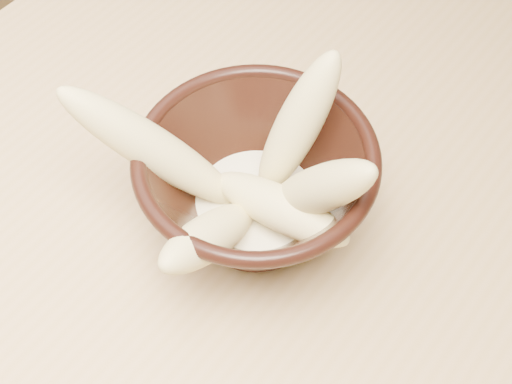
# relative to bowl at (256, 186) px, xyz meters

# --- Properties ---
(bowl) EXTENTS (0.18, 0.18, 0.10)m
(bowl) POSITION_rel_bowl_xyz_m (0.00, 0.00, 0.00)
(bowl) COLOR black
(bowl) RESTS_ON table
(milk_puddle) EXTENTS (0.10, 0.10, 0.01)m
(milk_puddle) POSITION_rel_bowl_xyz_m (0.00, 0.00, -0.02)
(milk_puddle) COLOR #FFF3CD
(milk_puddle) RESTS_ON bowl
(banana_upright) EXTENTS (0.06, 0.09, 0.13)m
(banana_upright) POSITION_rel_bowl_xyz_m (0.01, 0.04, 0.04)
(banana_upright) COLOR #F2E48F
(banana_upright) RESTS_ON bowl
(banana_left) EXTENTS (0.14, 0.10, 0.13)m
(banana_left) POSITION_rel_bowl_xyz_m (-0.06, -0.04, 0.03)
(banana_left) COLOR #F2E48F
(banana_left) RESTS_ON bowl
(banana_right) EXTENTS (0.10, 0.03, 0.13)m
(banana_right) POSITION_rel_bowl_xyz_m (0.05, 0.01, 0.03)
(banana_right) COLOR #F2E48F
(banana_right) RESTS_ON bowl
(banana_across) EXTENTS (0.12, 0.04, 0.05)m
(banana_across) POSITION_rel_bowl_xyz_m (0.03, -0.01, 0.01)
(banana_across) COLOR #F2E48F
(banana_across) RESTS_ON bowl
(banana_front) EXTENTS (0.04, 0.12, 0.09)m
(banana_front) POSITION_rel_bowl_xyz_m (0.01, -0.06, 0.01)
(banana_front) COLOR #F2E48F
(banana_front) RESTS_ON bowl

